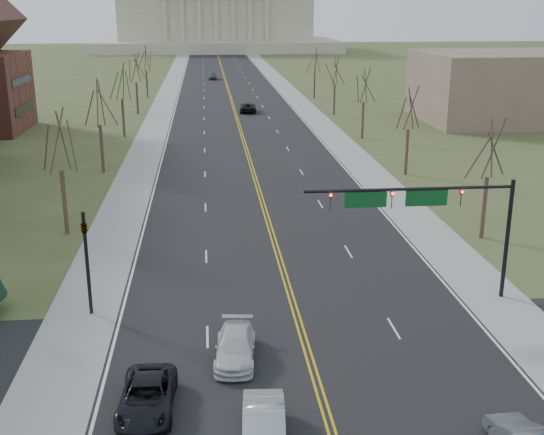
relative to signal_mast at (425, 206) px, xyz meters
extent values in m
cube|color=black|center=(-7.45, 96.50, -5.76)|extent=(20.00, 380.00, 0.01)
cube|color=black|center=(-7.45, -7.50, -5.76)|extent=(120.00, 14.00, 0.01)
cube|color=gray|center=(-19.45, 96.50, -5.75)|extent=(4.00, 380.00, 0.03)
cube|color=gray|center=(4.55, 96.50, -5.75)|extent=(4.00, 380.00, 0.03)
cube|color=gold|center=(-7.45, 96.50, -5.75)|extent=(0.42, 380.00, 0.01)
cube|color=silver|center=(-17.25, 96.50, -5.75)|extent=(0.15, 380.00, 0.01)
cube|color=silver|center=(2.35, 96.50, -5.75)|extent=(0.15, 380.00, 0.01)
cube|color=beige|center=(-7.45, 236.50, -3.76)|extent=(90.00, 60.00, 4.00)
cube|color=beige|center=(-7.45, 236.50, 6.24)|extent=(70.00, 40.00, 16.00)
cylinder|color=black|center=(5.05, 0.00, -2.16)|extent=(0.24, 0.24, 7.20)
cylinder|color=black|center=(-0.95, 0.00, 1.04)|extent=(12.00, 0.18, 0.18)
imported|color=black|center=(2.05, 0.00, 0.49)|extent=(0.35, 0.40, 1.10)
sphere|color=#FF0C0C|center=(2.05, -0.15, 0.84)|extent=(0.18, 0.18, 0.18)
imported|color=black|center=(-1.95, 0.00, 0.49)|extent=(0.35, 0.40, 1.10)
sphere|color=#FF0C0C|center=(-1.95, -0.15, 0.84)|extent=(0.18, 0.18, 0.18)
imported|color=black|center=(-5.45, 0.00, 0.49)|extent=(0.35, 0.40, 1.10)
sphere|color=#FF0C0C|center=(-5.45, -0.15, 0.84)|extent=(0.18, 0.18, 0.18)
cube|color=#0C4C1E|center=(0.05, 0.00, 0.49)|extent=(2.40, 0.12, 0.90)
cube|color=#0C4C1E|center=(-3.45, 0.00, 0.49)|extent=(2.40, 0.12, 0.90)
cylinder|color=black|center=(-18.95, 0.00, -2.76)|extent=(0.20, 0.20, 6.00)
imported|color=black|center=(-18.95, 0.00, -0.56)|extent=(0.32, 0.36, 0.99)
cylinder|color=#372E21|center=(8.05, 10.50, -3.42)|extent=(0.32, 0.32, 4.68)
cylinder|color=#372E21|center=(-22.95, 14.50, -3.29)|extent=(0.32, 0.32, 4.95)
cylinder|color=#372E21|center=(8.05, 30.50, -3.42)|extent=(0.32, 0.32, 4.68)
cylinder|color=#372E21|center=(-22.95, 34.50, -3.29)|extent=(0.32, 0.32, 4.95)
cylinder|color=#372E21|center=(8.05, 50.50, -3.42)|extent=(0.32, 0.32, 4.68)
cylinder|color=#372E21|center=(-22.95, 54.50, -3.29)|extent=(0.32, 0.32, 4.95)
cylinder|color=#372E21|center=(8.05, 70.50, -3.42)|extent=(0.32, 0.32, 4.68)
cylinder|color=#372E21|center=(-22.95, 74.50, -3.29)|extent=(0.32, 0.32, 4.95)
cylinder|color=#372E21|center=(8.05, 90.50, -3.42)|extent=(0.32, 0.32, 4.68)
cylinder|color=#372E21|center=(-22.95, 94.50, -3.29)|extent=(0.32, 0.32, 4.95)
cube|color=black|center=(-36.90, 60.50, -2.61)|extent=(0.10, 9.80, 1.20)
cube|color=black|center=(-36.90, 60.50, 1.06)|extent=(0.10, 9.80, 1.20)
cube|color=#705A4F|center=(32.55, 62.50, -0.76)|extent=(25.00, 20.00, 10.00)
imported|color=#AAACB2|center=(-10.29, -13.01, -4.96)|extent=(2.00, 4.89, 1.58)
imported|color=black|center=(-15.04, -10.11, -5.06)|extent=(2.47, 5.05, 1.38)
imported|color=silver|center=(-11.08, -6.03, -5.07)|extent=(2.36, 4.86, 1.36)
imported|color=black|center=(-5.34, 74.41, -4.99)|extent=(2.87, 5.63, 1.52)
imported|color=#45474C|center=(-10.27, 125.72, -4.96)|extent=(1.99, 4.67, 1.57)
camera|label=1|loc=(-12.20, -35.89, 10.90)|focal=45.00mm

